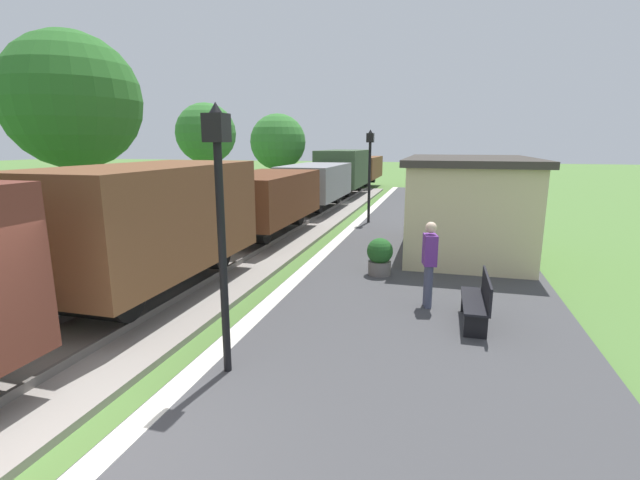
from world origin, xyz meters
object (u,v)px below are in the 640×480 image
(freight_train, at_px, (289,190))
(station_hut, at_px, (466,204))
(person_waiting, at_px, (429,261))
(lamp_post_far, at_px, (370,159))
(tree_field_distant, at_px, (278,142))
(tree_field_left, at_px, (206,134))
(lamp_post_near, at_px, (220,193))
(potted_planter, at_px, (380,256))
(bench_near_hut, at_px, (479,300))
(tree_trackside_far, at_px, (72,101))

(freight_train, height_order, station_hut, station_hut)
(person_waiting, xyz_separation_m, lamp_post_far, (-2.67, 9.25, 1.62))
(lamp_post_far, relative_size, tree_field_distant, 0.71)
(tree_field_left, bearing_deg, lamp_post_near, -60.49)
(person_waiting, xyz_separation_m, potted_planter, (-1.22, 1.96, -0.46))
(station_hut, bearing_deg, freight_train, 152.23)
(potted_planter, bearing_deg, lamp_post_near, -105.10)
(freight_train, xyz_separation_m, bench_near_hut, (6.81, -9.49, -0.83))
(station_hut, xyz_separation_m, person_waiting, (-0.89, -5.20, -0.47))
(bench_near_hut, bearing_deg, station_hut, 90.06)
(person_waiting, bearing_deg, tree_trackside_far, -29.91)
(station_hut, distance_m, tree_field_distant, 17.54)
(lamp_post_near, bearing_deg, tree_trackside_far, 140.95)
(potted_planter, bearing_deg, lamp_post_far, 101.21)
(station_hut, distance_m, tree_field_left, 14.03)
(station_hut, bearing_deg, lamp_post_far, 131.26)
(freight_train, xyz_separation_m, tree_field_distant, (-4.17, 9.99, 1.93))
(bench_near_hut, bearing_deg, tree_field_distant, 119.39)
(potted_planter, height_order, lamp_post_far, lamp_post_far)
(person_waiting, bearing_deg, lamp_post_near, 40.59)
(person_waiting, distance_m, tree_field_distant, 21.42)
(tree_field_left, bearing_deg, freight_train, -29.52)
(bench_near_hut, distance_m, lamp_post_far, 10.79)
(freight_train, distance_m, station_hut, 7.69)
(freight_train, relative_size, lamp_post_far, 10.59)
(lamp_post_near, distance_m, tree_field_distant, 23.37)
(freight_train, height_order, lamp_post_far, lamp_post_far)
(bench_near_hut, relative_size, tree_field_left, 0.28)
(bench_near_hut, distance_m, tree_trackside_far, 14.07)
(lamp_post_near, relative_size, tree_trackside_far, 0.53)
(lamp_post_near, distance_m, tree_field_left, 17.51)
(bench_near_hut, bearing_deg, lamp_post_near, -143.10)
(lamp_post_near, height_order, lamp_post_far, same)
(station_hut, distance_m, lamp_post_far, 5.52)
(lamp_post_near, xyz_separation_m, lamp_post_far, (0.00, 12.64, 0.00))
(person_waiting, distance_m, lamp_post_near, 4.61)
(person_waiting, distance_m, potted_planter, 2.36)
(freight_train, distance_m, potted_planter, 8.31)
(station_hut, relative_size, potted_planter, 6.33)
(lamp_post_far, bearing_deg, tree_field_distant, 127.90)
(person_waiting, bearing_deg, tree_field_distant, -73.01)
(bench_near_hut, relative_size, tree_trackside_far, 0.21)
(person_waiting, distance_m, tree_field_left, 16.55)
(tree_field_distant, bearing_deg, potted_planter, -62.22)
(person_waiting, bearing_deg, bench_near_hut, 130.39)
(tree_field_distant, bearing_deg, lamp_post_far, -52.10)
(person_waiting, bearing_deg, potted_planter, -69.34)
(freight_train, relative_size, tree_field_left, 7.30)
(bench_near_hut, distance_m, lamp_post_near, 4.92)
(freight_train, distance_m, tree_field_distant, 10.99)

